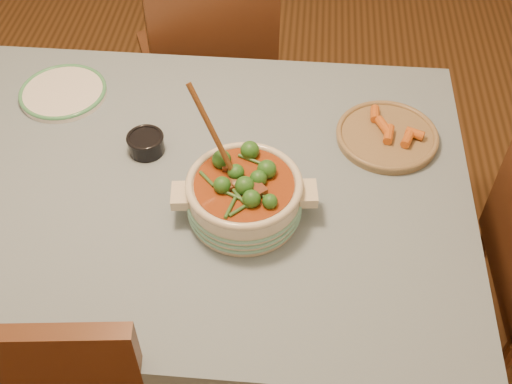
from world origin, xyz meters
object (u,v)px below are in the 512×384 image
(condiment_bowl, at_px, (146,143))
(stew_casserole, at_px, (244,194))
(chair_far, at_px, (209,58))
(fried_plate, at_px, (387,135))
(dining_table, at_px, (151,202))
(white_plate, at_px, (63,92))

(condiment_bowl, bearing_deg, stew_casserole, -34.83)
(stew_casserole, relative_size, chair_far, 0.37)
(condiment_bowl, relative_size, fried_plate, 0.31)
(condiment_bowl, bearing_deg, fried_plate, 8.63)
(dining_table, xyz_separation_m, condiment_bowl, (-0.02, 0.10, 0.12))
(condiment_bowl, distance_m, chair_far, 0.76)
(condiment_bowl, xyz_separation_m, chair_far, (0.06, 0.71, -0.24))
(dining_table, distance_m, stew_casserole, 0.32)
(stew_casserole, bearing_deg, fried_plate, 39.17)
(dining_table, distance_m, fried_plate, 0.67)
(white_plate, height_order, chair_far, chair_far)
(stew_casserole, distance_m, chair_far, 0.98)
(dining_table, relative_size, stew_casserole, 4.71)
(condiment_bowl, xyz_separation_m, fried_plate, (0.65, 0.10, -0.01))
(dining_table, bearing_deg, white_plate, 134.96)
(dining_table, height_order, chair_far, chair_far)
(chair_far, bearing_deg, stew_casserole, 81.85)
(white_plate, bearing_deg, dining_table, -45.04)
(stew_casserole, relative_size, condiment_bowl, 3.53)
(fried_plate, bearing_deg, stew_casserole, -140.83)
(stew_casserole, distance_m, fried_plate, 0.47)
(fried_plate, bearing_deg, condiment_bowl, -171.37)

